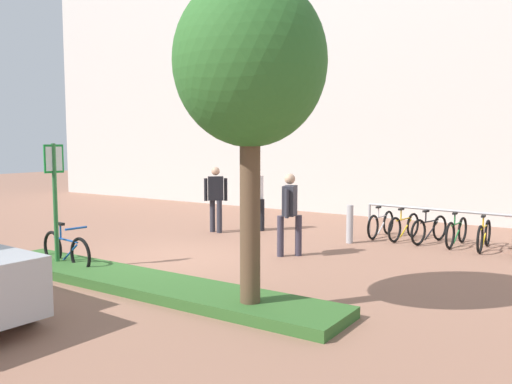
{
  "coord_description": "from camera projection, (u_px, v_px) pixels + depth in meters",
  "views": [
    {
      "loc": [
        7.05,
        -7.9,
        2.37
      ],
      "look_at": [
        0.79,
        1.59,
        1.28
      ],
      "focal_mm": 36.84,
      "sensor_mm": 36.0,
      "label": 1
    }
  ],
  "objects": [
    {
      "name": "person_shirt_blue",
      "position": [
        255.0,
        194.0,
        13.95
      ],
      "size": [
        0.47,
        0.61,
        1.72
      ],
      "color": "black",
      "rests_on": "ground"
    },
    {
      "name": "planter_strip",
      "position": [
        144.0,
        283.0,
        8.52
      ],
      "size": [
        7.0,
        1.1,
        0.16
      ],
      "primitive_type": "cube",
      "color": "#336028",
      "rests_on": "ground"
    },
    {
      "name": "bike_rack_cluster",
      "position": [
        442.0,
        230.0,
        12.13
      ],
      "size": [
        3.74,
        1.88,
        0.83
      ],
      "color": "#99999E",
      "rests_on": "ground"
    },
    {
      "name": "building_facade",
      "position": [
        351.0,
        61.0,
        17.2
      ],
      "size": [
        28.0,
        1.2,
        10.0
      ],
      "primitive_type": "cube",
      "color": "silver",
      "rests_on": "ground"
    },
    {
      "name": "person_suited_navy",
      "position": [
        290.0,
        209.0,
        10.82
      ],
      "size": [
        0.41,
        0.59,
        1.72
      ],
      "color": "#383342",
      "rests_on": "ground"
    },
    {
      "name": "parking_sign_post",
      "position": [
        55.0,
        187.0,
        9.61
      ],
      "size": [
        0.11,
        0.36,
        2.34
      ],
      "color": "#2D7238",
      "rests_on": "ground"
    },
    {
      "name": "ground_plane",
      "position": [
        181.0,
        259.0,
        10.65
      ],
      "size": [
        60.0,
        60.0,
        0.0
      ],
      "primitive_type": "plane",
      "color": "#936651"
    },
    {
      "name": "tree_sidewalk",
      "position": [
        250.0,
        65.0,
        6.96
      ],
      "size": [
        2.06,
        2.06,
        4.56
      ],
      "color": "brown",
      "rests_on": "ground"
    },
    {
      "name": "bike_at_sign",
      "position": [
        66.0,
        250.0,
        9.79
      ],
      "size": [
        1.67,
        0.42,
        0.86
      ],
      "color": "black",
      "rests_on": "ground"
    },
    {
      "name": "person_suited_dark",
      "position": [
        216.0,
        195.0,
        13.69
      ],
      "size": [
        0.5,
        0.43,
        1.72
      ],
      "color": "#2D2D38",
      "rests_on": "ground"
    },
    {
      "name": "bollard_steel",
      "position": [
        350.0,
        224.0,
        12.27
      ],
      "size": [
        0.16,
        0.16,
        0.9
      ],
      "primitive_type": "cylinder",
      "color": "#ADADB2",
      "rests_on": "ground"
    }
  ]
}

